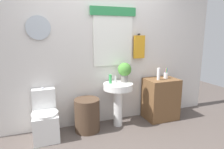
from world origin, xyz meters
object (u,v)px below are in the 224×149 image
Objects in this scene: pedestal_sink at (118,94)px; potted_plant at (125,71)px; toilet at (45,119)px; lotion_bottle at (158,74)px; toothbrush_cup at (166,75)px; laundry_hamper at (87,115)px; wooden_cabinet at (161,99)px; soap_bottle at (110,79)px.

pedestal_sink is 0.41m from potted_plant.
toilet is 3.51× the size of lotion_bottle.
toilet is 2.18m from toothbrush_cup.
pedestal_sink reaches higher than laundry_hamper.
lotion_bottle is (0.75, -0.04, 0.30)m from pedestal_sink.
laundry_hamper is 2.88× the size of toothbrush_cup.
lotion_bottle is (-0.10, -0.04, 0.48)m from wooden_cabinet.
potted_plant is (0.26, 0.01, 0.12)m from soap_bottle.
toothbrush_cup is (1.48, 0.02, 0.54)m from laundry_hamper.
wooden_cabinet is 3.53× the size of lotion_bottle.
potted_plant is 1.79× the size of toothbrush_cup.
soap_bottle is at bearing 157.38° from pedestal_sink.
toothbrush_cup reaches higher than laundry_hamper.
pedestal_sink is 0.81m from lotion_bottle.
toothbrush_cup is at bearing -1.61° from soap_bottle.
pedestal_sink is at bearing 0.00° from laundry_hamper.
toilet is 2.26× the size of potted_plant.
potted_plant reaches higher than lotion_bottle.
wooden_cabinet is at bearing -0.94° from toilet.
lotion_bottle reaches higher than pedestal_sink.
potted_plant is 1.56× the size of lotion_bottle.
pedestal_sink is 0.29m from soap_bottle.
toilet is 1.00× the size of pedestal_sink.
laundry_hamper is at bearing 180.00° from pedestal_sink.
toilet is 1.20m from pedestal_sink.
toilet is at bearing 179.64° from toothbrush_cup.
laundry_hamper is 0.61m from pedestal_sink.
potted_plant is at bearing 175.15° from wooden_cabinet.
laundry_hamper is at bearing 178.21° from lotion_bottle.
toilet is 1.40× the size of laundry_hamper.
lotion_bottle is (0.87, -0.09, 0.04)m from soap_bottle.
laundry_hamper is 1.38m from wooden_cabinet.
pedestal_sink is 4.93× the size of soap_bottle.
toilet is at bearing 179.06° from wooden_cabinet.
potted_plant is at bearing 2.20° from soap_bottle.
laundry_hamper is at bearing 180.00° from wooden_cabinet.
soap_bottle is 1.07m from toothbrush_cup.
lotion_bottle is at bearing -9.36° from potted_plant.
toilet is 0.64m from laundry_hamper.
toothbrush_cup is at bearing 1.21° from pedestal_sink.
soap_bottle is (0.41, 0.05, 0.55)m from laundry_hamper.
pedestal_sink is (0.53, 0.00, 0.29)m from laundry_hamper.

